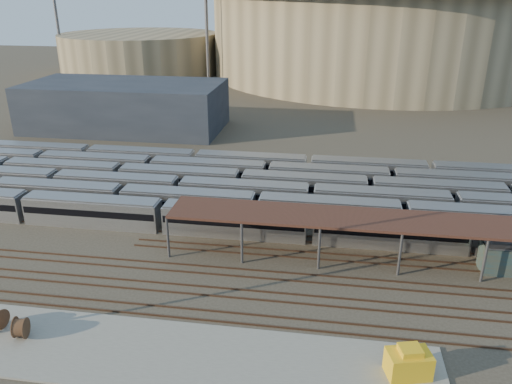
{
  "coord_description": "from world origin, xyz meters",
  "views": [
    {
      "loc": [
        9.66,
        -47.14,
        28.81
      ],
      "look_at": [
        0.52,
        12.0,
        4.31
      ],
      "focal_mm": 35.0,
      "sensor_mm": 36.0,
      "label": 1
    }
  ],
  "objects": [
    {
      "name": "empty_tracks",
      "position": [
        0.0,
        -5.0,
        0.09
      ],
      "size": [
        170.0,
        9.62,
        0.18
      ],
      "color": "#4C3323",
      "rests_on": "ground"
    },
    {
      "name": "service_building",
      "position": [
        -35.0,
        55.0,
        5.0
      ],
      "size": [
        42.0,
        20.0,
        10.0
      ],
      "primitive_type": "cube",
      "color": "#1E232D",
      "rests_on": "ground"
    },
    {
      "name": "cable_reel_west",
      "position": [
        -16.35,
        -14.66,
        1.13
      ],
      "size": [
        1.42,
        2.05,
        1.87
      ],
      "primitive_type": "cylinder",
      "rotation": [
        0.0,
        1.57,
        0.22
      ],
      "color": "brown",
      "rests_on": "apron"
    },
    {
      "name": "yellow_equipment",
      "position": [
        16.8,
        -14.31,
        1.26
      ],
      "size": [
        3.81,
        2.9,
        2.12
      ],
      "primitive_type": "cube",
      "rotation": [
        0.0,
        0.0,
        0.25
      ],
      "color": "gold",
      "rests_on": "apron"
    },
    {
      "name": "secondary_arena",
      "position": [
        -60.0,
        130.0,
        7.0
      ],
      "size": [
        56.0,
        56.0,
        14.0
      ],
      "primitive_type": "cylinder",
      "color": "gray",
      "rests_on": "ground"
    },
    {
      "name": "floodlight_3",
      "position": [
        -10.0,
        160.0,
        20.65
      ],
      "size": [
        4.0,
        1.0,
        38.4
      ],
      "color": "#515055",
      "rests_on": "ground"
    },
    {
      "name": "floodlight_0",
      "position": [
        -30.0,
        110.0,
        20.65
      ],
      "size": [
        4.0,
        1.0,
        38.4
      ],
      "color": "#515055",
      "rests_on": "ground"
    },
    {
      "name": "stadium",
      "position": [
        25.0,
        140.0,
        16.47
      ],
      "size": [
        124.0,
        124.0,
        32.5
      ],
      "color": "gray",
      "rests_on": "ground"
    },
    {
      "name": "subway_trains",
      "position": [
        3.24,
        18.5,
        1.8
      ],
      "size": [
        122.98,
        23.9,
        3.6
      ],
      "color": "silver",
      "rests_on": "ground"
    },
    {
      "name": "inspection_shed",
      "position": [
        22.0,
        4.0,
        4.98
      ],
      "size": [
        60.3,
        6.0,
        5.3
      ],
      "color": "#515055",
      "rests_on": "ground"
    },
    {
      "name": "ground",
      "position": [
        0.0,
        0.0,
        0.0
      ],
      "size": [
        420.0,
        420.0,
        0.0
      ],
      "primitive_type": "plane",
      "color": "#383026",
      "rests_on": "ground"
    },
    {
      "name": "apron",
      "position": [
        -5.0,
        -15.0,
        0.1
      ],
      "size": [
        50.0,
        9.0,
        0.2
      ],
      "primitive_type": "cube",
      "color": "gray",
      "rests_on": "ground"
    },
    {
      "name": "floodlight_1",
      "position": [
        -85.0,
        120.0,
        20.65
      ],
      "size": [
        4.0,
        1.0,
        38.4
      ],
      "color": "#515055",
      "rests_on": "ground"
    }
  ]
}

